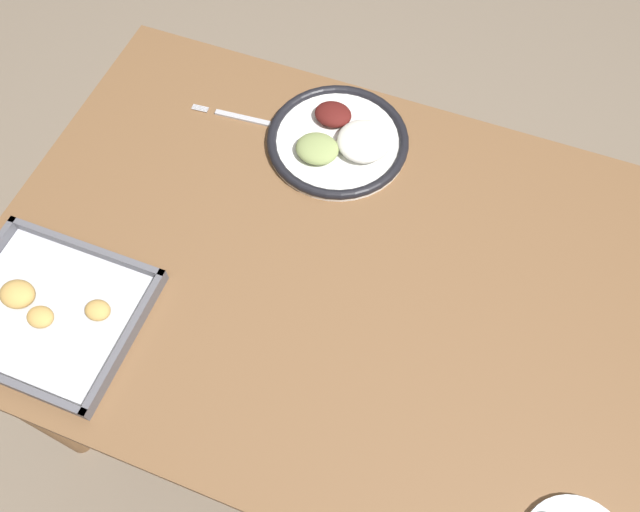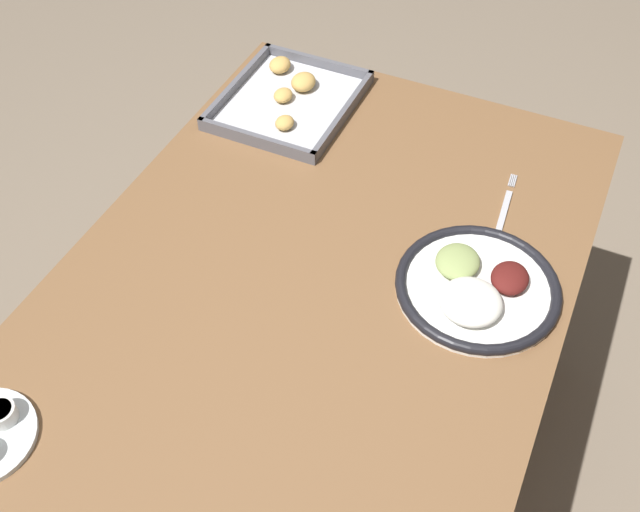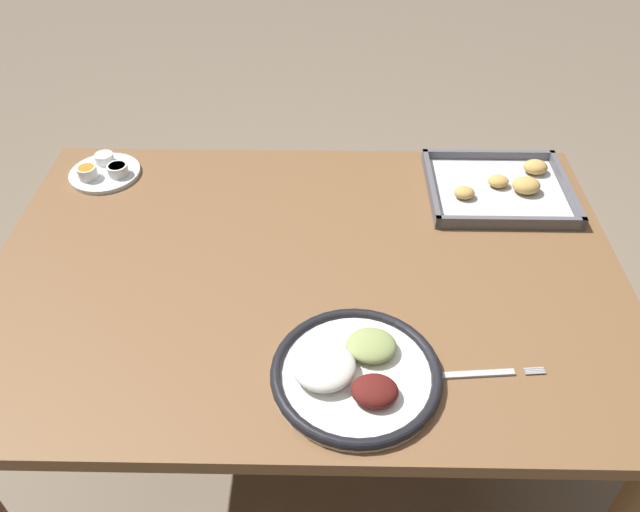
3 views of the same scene
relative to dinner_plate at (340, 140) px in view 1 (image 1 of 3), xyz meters
name	(u,v)px [view 1 (image 1 of 3)]	position (x,y,z in m)	size (l,w,h in m)	color
ground_plane	(329,388)	(-0.09, 0.27, -0.77)	(8.00, 8.00, 0.00)	#7A6B59
dining_table	(333,293)	(-0.09, 0.27, -0.12)	(1.28, 0.88, 0.76)	brown
dinner_plate	(340,140)	(0.00, 0.00, 0.00)	(0.29, 0.29, 0.05)	white
fork	(248,119)	(0.20, 0.01, -0.01)	(0.23, 0.03, 0.00)	#B2B2B7
baking_tray	(43,312)	(0.36, 0.54, 0.00)	(0.32, 0.28, 0.04)	#595960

